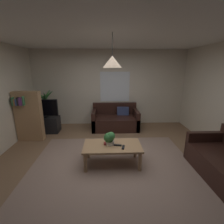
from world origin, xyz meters
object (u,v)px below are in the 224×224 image
tv (43,108)px  bookshelf_corner (29,116)px  pendant_lamp (112,62)px  coffee_table (112,148)px  potted_palm_corner (46,111)px  remote_on_table_0 (118,145)px  remote_on_table_1 (123,147)px  book_on_table_0 (107,143)px  tv_stand (45,125)px  potted_plant_on_table (110,138)px  couch_under_window (115,121)px

tv → bookshelf_corner: (-0.19, -0.56, -0.08)m
bookshelf_corner → pendant_lamp: bearing=-29.7°
coffee_table → potted_palm_corner: 3.19m
remote_on_table_0 → pendant_lamp: bearing=-94.3°
bookshelf_corner → pendant_lamp: size_ratio=2.34×
remote_on_table_0 → remote_on_table_1: same height
book_on_table_0 → bookshelf_corner: 2.50m
remote_on_table_1 → tv: 3.05m
remote_on_table_0 → tv_stand: 2.92m
remote_on_table_1 → tv: tv is taller
tv → bookshelf_corner: bookshelf_corner is taller
pendant_lamp → potted_palm_corner: bearing=133.1°
potted_plant_on_table → tv_stand: 2.77m
couch_under_window → tv: (-2.27, -0.27, 0.52)m
tv_stand → potted_plant_on_table: bearing=-42.3°
book_on_table_0 → tv: size_ratio=0.12×
remote_on_table_1 → potted_palm_corner: 3.42m
coffee_table → remote_on_table_0: remote_on_table_0 is taller
couch_under_window → coffee_table: (-0.19, -2.12, 0.11)m
coffee_table → tv_stand: tv_stand is taller
remote_on_table_1 → potted_plant_on_table: size_ratio=0.57×
potted_plant_on_table → tv_stand: potted_plant_on_table is taller
bookshelf_corner → pendant_lamp: 2.96m
book_on_table_0 → remote_on_table_1: (0.33, -0.17, -0.00)m
remote_on_table_1 → bookshelf_corner: (-2.49, 1.42, 0.26)m
potted_palm_corner → couch_under_window: bearing=-5.0°
book_on_table_0 → tv_stand: tv_stand is taller
coffee_table → tv_stand: 2.81m
coffee_table → couch_under_window: bearing=85.0°
couch_under_window → coffee_table: couch_under_window is taller
remote_on_table_0 → bookshelf_corner: 2.74m
tv → remote_on_table_1: bearing=-40.6°
book_on_table_0 → remote_on_table_0: (0.23, -0.08, -0.00)m
remote_on_table_1 → pendant_lamp: bearing=162.6°
coffee_table → book_on_table_0: bearing=157.7°
coffee_table → book_on_table_0: 0.15m
book_on_table_0 → bookshelf_corner: bearing=150.0°
couch_under_window → coffee_table: size_ratio=1.27×
remote_on_table_0 → tv: (-2.20, 1.88, 0.34)m
book_on_table_0 → pendant_lamp: pendant_lamp is taller
tv_stand → remote_on_table_0: bearing=-40.9°
remote_on_table_1 → tv: (-2.30, 1.97, 0.34)m
book_on_table_0 → bookshelf_corner: bookshelf_corner is taller
remote_on_table_1 → pendant_lamp: size_ratio=0.27×
tv → book_on_table_0: bearing=-42.5°
coffee_table → tv_stand: bearing=138.1°
couch_under_window → pendant_lamp: bearing=-95.0°
bookshelf_corner → tv_stand: bearing=72.2°
couch_under_window → remote_on_table_1: couch_under_window is taller
coffee_table → potted_plant_on_table: bearing=156.2°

